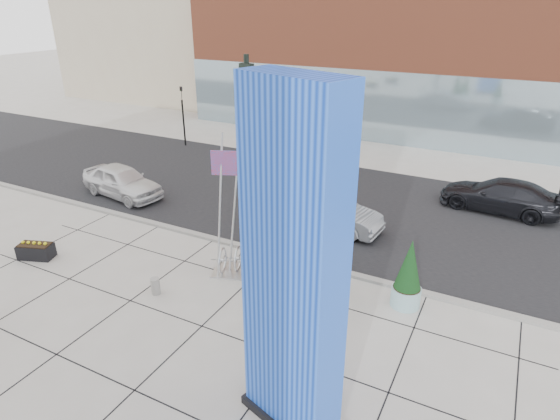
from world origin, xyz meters
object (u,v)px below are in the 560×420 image
at_px(overhead_street_sign, 262,189).
at_px(blue_pylon, 293,281).
at_px(lamp_post, 250,188).
at_px(public_art_sculpture, 244,240).
at_px(concrete_bollard, 155,286).
at_px(car_white_west, 122,181).
at_px(car_silver_mid, 331,213).

bearing_deg(overhead_street_sign, blue_pylon, -59.00).
distance_m(lamp_post, public_art_sculpture, 1.90).
bearing_deg(overhead_street_sign, public_art_sculpture, -144.00).
bearing_deg(blue_pylon, public_art_sculpture, 148.63).
height_order(blue_pylon, overhead_street_sign, blue_pylon).
bearing_deg(blue_pylon, lamp_post, 145.81).
relative_size(blue_pylon, lamp_post, 1.06).
distance_m(concrete_bollard, overhead_street_sign, 5.02).
relative_size(public_art_sculpture, car_white_west, 1.13).
height_order(overhead_street_sign, car_silver_mid, overhead_street_sign).
relative_size(lamp_post, car_silver_mid, 1.71).
bearing_deg(lamp_post, car_white_west, 162.80).
bearing_deg(car_silver_mid, overhead_street_sign, 174.30).
xyz_separation_m(concrete_bollard, overhead_street_sign, (2.60, 3.04, 3.03)).
bearing_deg(lamp_post, public_art_sculpture, -84.03).
xyz_separation_m(overhead_street_sign, car_white_west, (-10.14, 3.16, -2.52)).
bearing_deg(blue_pylon, car_white_west, 165.91).
height_order(blue_pylon, car_white_west, blue_pylon).
distance_m(blue_pylon, lamp_post, 7.53).
bearing_deg(overhead_street_sign, lamp_post, 157.49).
bearing_deg(car_white_west, lamp_post, -98.59).
height_order(public_art_sculpture, car_white_west, public_art_sculpture).
height_order(lamp_post, overhead_street_sign, lamp_post).
distance_m(public_art_sculpture, car_white_west, 10.28).
height_order(public_art_sculpture, concrete_bollard, public_art_sculpture).
height_order(blue_pylon, car_silver_mid, blue_pylon).
xyz_separation_m(lamp_post, concrete_bollard, (-2.00, -3.24, -2.90)).
relative_size(concrete_bollard, car_silver_mid, 0.13).
distance_m(overhead_street_sign, car_white_west, 10.92).
relative_size(blue_pylon, public_art_sculpture, 1.53).
bearing_deg(concrete_bollard, overhead_street_sign, 49.48).
xyz_separation_m(public_art_sculpture, concrete_bollard, (-2.07, -2.60, -1.12)).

